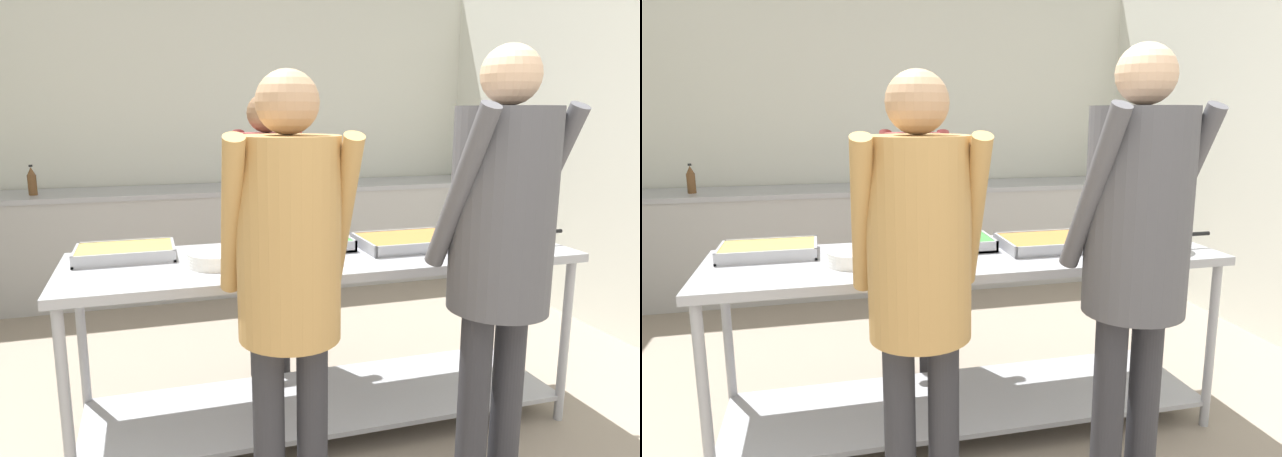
# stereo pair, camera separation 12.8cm
# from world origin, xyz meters

# --- Properties ---
(wall_rear) EXTENTS (4.76, 0.06, 2.65)m
(wall_rear) POSITION_xyz_m (0.00, 4.39, 1.32)
(wall_rear) COLOR silver
(wall_rear) RESTS_ON ground_plane
(back_counter) EXTENTS (4.60, 0.65, 0.89)m
(back_counter) POSITION_xyz_m (-0.00, 4.02, 0.45)
(back_counter) COLOR #A8A8A8
(back_counter) RESTS_ON ground_plane
(serving_counter) EXTENTS (2.35, 0.73, 0.86)m
(serving_counter) POSITION_xyz_m (0.09, 1.63, 0.59)
(serving_counter) COLOR #9EA0A8
(serving_counter) RESTS_ON ground_plane
(serving_tray_roast) EXTENTS (0.43, 0.29, 0.05)m
(serving_tray_roast) POSITION_xyz_m (-0.81, 1.81, 0.89)
(serving_tray_roast) COLOR #9EA0A8
(serving_tray_roast) RESTS_ON serving_counter
(plate_stack) EXTENTS (0.27, 0.27, 0.06)m
(plate_stack) POSITION_xyz_m (-0.43, 1.57, 0.89)
(plate_stack) COLOR white
(plate_stack) RESTS_ON serving_counter
(serving_tray_vegetables) EXTENTS (0.49, 0.28, 0.05)m
(serving_tray_vegetables) POSITION_xyz_m (-0.01, 1.75, 0.89)
(serving_tray_vegetables) COLOR #9EA0A8
(serving_tray_vegetables) RESTS_ON serving_counter
(serving_tray_greens) EXTENTS (0.49, 0.34, 0.05)m
(serving_tray_greens) POSITION_xyz_m (0.51, 1.64, 0.89)
(serving_tray_greens) COLOR #9EA0A8
(serving_tray_greens) RESTS_ON serving_counter
(sauce_pan) EXTENTS (0.41, 0.27, 0.08)m
(sauce_pan) POSITION_xyz_m (1.00, 1.47, 0.91)
(sauce_pan) COLOR #9EA0A8
(sauce_pan) RESTS_ON serving_counter
(guest_serving_left) EXTENTS (0.50, 0.39, 1.74)m
(guest_serving_left) POSITION_xyz_m (0.52, 0.90, 1.08)
(guest_serving_left) COLOR #2D2D33
(guest_serving_left) RESTS_ON ground_plane
(guest_serving_right) EXTENTS (0.46, 0.35, 1.65)m
(guest_serving_right) POSITION_xyz_m (-0.25, 0.97, 1.02)
(guest_serving_right) COLOR #2D2D33
(guest_serving_right) RESTS_ON ground_plane
(cook_behind_counter) EXTENTS (0.46, 0.39, 1.62)m
(cook_behind_counter) POSITION_xyz_m (-0.07, 2.22, 1.01)
(cook_behind_counter) COLOR #2D2D33
(cook_behind_counter) RESTS_ON ground_plane
(water_bottle) EXTENTS (0.06, 0.06, 0.23)m
(water_bottle) POSITION_xyz_m (-1.54, 3.95, 1.00)
(water_bottle) COLOR brown
(water_bottle) RESTS_ON back_counter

